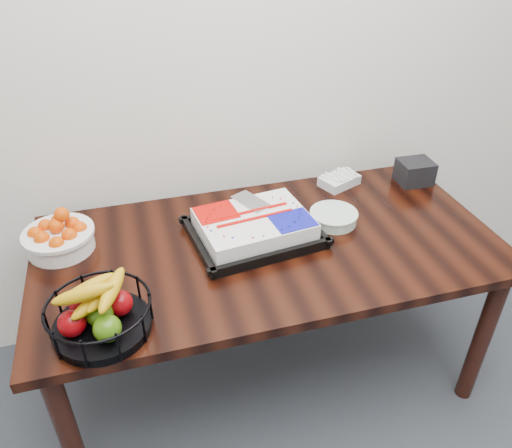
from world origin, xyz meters
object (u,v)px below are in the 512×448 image
object	(u,v)px
cake_tray	(254,227)
fruit_basket	(100,313)
table	(269,260)
tangerine_bowl	(58,233)
napkin_box	(415,172)
plate_stack	(333,217)

from	to	relation	value
cake_tray	fruit_basket	bearing A→B (deg)	-148.86
table	cake_tray	distance (m)	0.15
tangerine_bowl	cake_tray	bearing A→B (deg)	-9.54
table	napkin_box	xyz separation A→B (m)	(0.80, 0.28, 0.14)
cake_tray	plate_stack	distance (m)	0.35
cake_tray	napkin_box	world-z (taller)	napkin_box
fruit_basket	tangerine_bowl	bearing A→B (deg)	106.21
cake_tray	plate_stack	world-z (taller)	cake_tray
table	cake_tray	world-z (taller)	cake_tray
cake_tray	plate_stack	size ratio (longest dim) A/B	2.66
table	napkin_box	world-z (taller)	napkin_box
cake_tray	fruit_basket	distance (m)	0.69
cake_tray	tangerine_bowl	world-z (taller)	tangerine_bowl
cake_tray	tangerine_bowl	size ratio (longest dim) A/B	1.98
fruit_basket	table	bearing A→B (deg)	25.42
table	cake_tray	size ratio (longest dim) A/B	3.41
cake_tray	napkin_box	bearing A→B (deg)	14.79
tangerine_bowl	napkin_box	size ratio (longest dim) A/B	1.76
tangerine_bowl	napkin_box	world-z (taller)	tangerine_bowl
napkin_box	tangerine_bowl	bearing A→B (deg)	-176.39
table	tangerine_bowl	size ratio (longest dim) A/B	6.75
fruit_basket	cake_tray	bearing A→B (deg)	31.14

